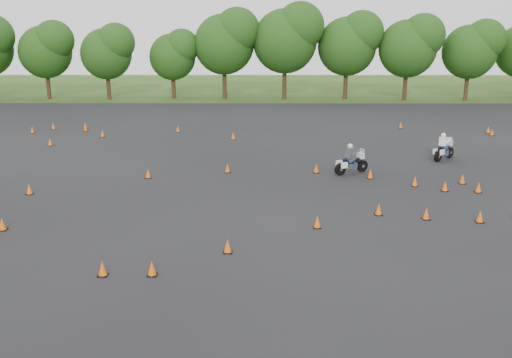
# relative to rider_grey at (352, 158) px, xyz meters

# --- Properties ---
(ground) EXTENTS (140.00, 140.00, 0.00)m
(ground) POSITION_rel_rider_grey_xyz_m (-4.86, -9.60, -0.79)
(ground) COLOR #2D5119
(ground) RESTS_ON ground
(asphalt_pad) EXTENTS (62.00, 62.00, 0.00)m
(asphalt_pad) POSITION_rel_rider_grey_xyz_m (-4.86, -3.60, -0.79)
(asphalt_pad) COLOR black
(asphalt_pad) RESTS_ON ground
(treeline) EXTENTS (86.62, 32.13, 10.14)m
(treeline) POSITION_rel_rider_grey_xyz_m (-3.64, 25.30, 3.69)
(treeline) COLOR #1E4212
(treeline) RESTS_ON ground
(traffic_cones) EXTENTS (36.32, 33.12, 0.45)m
(traffic_cones) POSITION_rel_rider_grey_xyz_m (-5.22, -3.52, -0.56)
(traffic_cones) COLOR #EE570A
(traffic_cones) RESTS_ON asphalt_pad
(rider_grey) EXTENTS (2.08, 1.57, 1.58)m
(rider_grey) POSITION_rel_rider_grey_xyz_m (0.00, 0.00, 0.00)
(rider_grey) COLOR #37393D
(rider_grey) RESTS_ON ground
(rider_white) EXTENTS (1.85, 1.86, 1.55)m
(rider_white) POSITION_rel_rider_grey_xyz_m (5.73, 3.10, -0.01)
(rider_white) COLOR silver
(rider_white) RESTS_ON ground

